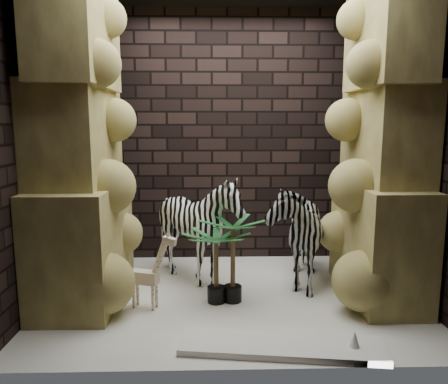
{
  "coord_description": "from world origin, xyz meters",
  "views": [
    {
      "loc": [
        -0.17,
        -3.91,
        1.65
      ],
      "look_at": [
        -0.07,
        0.15,
        1.01
      ],
      "focal_mm": 33.9,
      "sensor_mm": 36.0,
      "label": 1
    }
  ],
  "objects_px": {
    "palm_front": "(233,260)",
    "zebra_right": "(295,223)",
    "surfboard": "(281,346)",
    "zebra_left": "(199,234)",
    "giraffe_toy": "(144,269)",
    "palm_back": "(216,267)"
  },
  "relations": [
    {
      "from": "palm_front",
      "to": "zebra_right",
      "type": "bearing_deg",
      "value": 36.84
    },
    {
      "from": "palm_front",
      "to": "surfboard",
      "type": "xyz_separation_m",
      "value": [
        0.32,
        -0.88,
        -0.38
      ]
    },
    {
      "from": "zebra_left",
      "to": "giraffe_toy",
      "type": "relative_size",
      "value": 1.57
    },
    {
      "from": "zebra_left",
      "to": "giraffe_toy",
      "type": "xyz_separation_m",
      "value": [
        -0.47,
        -0.62,
        -0.16
      ]
    },
    {
      "from": "giraffe_toy",
      "to": "palm_front",
      "type": "distance_m",
      "value": 0.82
    },
    {
      "from": "giraffe_toy",
      "to": "palm_back",
      "type": "relative_size",
      "value": 1.07
    },
    {
      "from": "zebra_right",
      "to": "surfboard",
      "type": "distance_m",
      "value": 1.55
    },
    {
      "from": "giraffe_toy",
      "to": "palm_front",
      "type": "bearing_deg",
      "value": 26.8
    },
    {
      "from": "zebra_right",
      "to": "palm_front",
      "type": "xyz_separation_m",
      "value": [
        -0.67,
        -0.5,
        -0.23
      ]
    },
    {
      "from": "surfboard",
      "to": "zebra_left",
      "type": "bearing_deg",
      "value": 122.83
    },
    {
      "from": "surfboard",
      "to": "giraffe_toy",
      "type": "bearing_deg",
      "value": 153.6
    },
    {
      "from": "giraffe_toy",
      "to": "zebra_right",
      "type": "bearing_deg",
      "value": 40.96
    },
    {
      "from": "zebra_left",
      "to": "giraffe_toy",
      "type": "bearing_deg",
      "value": -125.15
    },
    {
      "from": "giraffe_toy",
      "to": "palm_back",
      "type": "xyz_separation_m",
      "value": [
        0.65,
        0.11,
        -0.02
      ]
    },
    {
      "from": "palm_front",
      "to": "palm_back",
      "type": "distance_m",
      "value": 0.17
    },
    {
      "from": "palm_back",
      "to": "palm_front",
      "type": "bearing_deg",
      "value": 6.13
    },
    {
      "from": "zebra_right",
      "to": "giraffe_toy",
      "type": "xyz_separation_m",
      "value": [
        -1.48,
        -0.63,
        -0.27
      ]
    },
    {
      "from": "surfboard",
      "to": "palm_front",
      "type": "bearing_deg",
      "value": 117.41
    },
    {
      "from": "palm_front",
      "to": "giraffe_toy",
      "type": "bearing_deg",
      "value": -171.07
    },
    {
      "from": "surfboard",
      "to": "zebra_right",
      "type": "bearing_deg",
      "value": 83.17
    },
    {
      "from": "zebra_left",
      "to": "surfboard",
      "type": "relative_size",
      "value": 0.77
    },
    {
      "from": "zebra_right",
      "to": "palm_front",
      "type": "distance_m",
      "value": 0.87
    }
  ]
}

